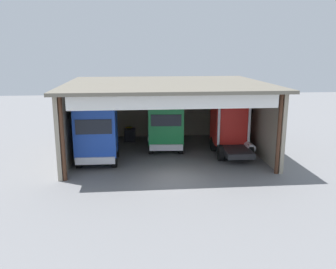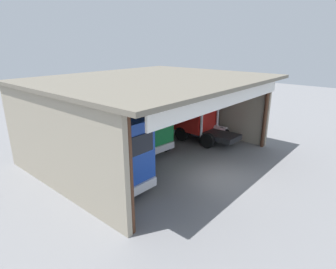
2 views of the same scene
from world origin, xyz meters
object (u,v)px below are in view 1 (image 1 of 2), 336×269
(truck_blue_yard_outside, at_px, (97,134))
(truck_red_center_right_bay, at_px, (230,129))
(tool_cart, at_px, (130,135))
(oil_drum, at_px, (129,133))
(truck_green_center_bay, at_px, (166,127))

(truck_blue_yard_outside, xyz_separation_m, truck_red_center_right_bay, (9.15, 1.53, -0.20))
(truck_blue_yard_outside, xyz_separation_m, tool_cart, (2.02, 5.80, -1.48))
(oil_drum, distance_m, tool_cart, 1.06)
(truck_blue_yard_outside, xyz_separation_m, truck_green_center_bay, (4.65, 2.57, -0.18))
(oil_drum, relative_size, tool_cart, 0.92)
(truck_red_center_right_bay, relative_size, tool_cart, 4.84)
(truck_green_center_bay, relative_size, tool_cart, 4.37)
(truck_blue_yard_outside, relative_size, truck_green_center_bay, 1.03)
(truck_green_center_bay, xyz_separation_m, tool_cart, (-2.62, 3.23, -1.30))
(truck_green_center_bay, distance_m, truck_red_center_right_bay, 4.62)
(truck_red_center_right_bay, bearing_deg, truck_blue_yard_outside, -169.46)
(oil_drum, height_order, tool_cart, tool_cart)
(tool_cart, bearing_deg, oil_drum, 96.26)
(oil_drum, bearing_deg, truck_blue_yard_outside, -105.57)
(truck_red_center_right_bay, relative_size, oil_drum, 5.27)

